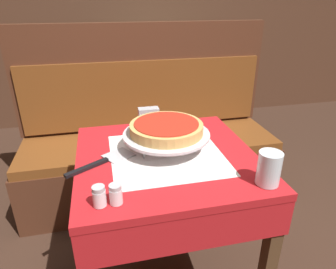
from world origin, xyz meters
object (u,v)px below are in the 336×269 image
(booth_bench, at_px, (150,151))
(condiment_caddy, at_px, (153,60))
(dining_table_rear, at_px, (160,76))
(water_glass_near, at_px, (269,168))
(dining_table_front, at_px, (166,177))
(deep_dish_pizza, at_px, (166,128))
(napkin_holder, at_px, (149,117))
(pepper_shaker, at_px, (116,194))
(pizza_server, at_px, (103,161))
(pizza_pan_stand, at_px, (166,135))
(salt_shaker, at_px, (99,196))

(booth_bench, relative_size, condiment_caddy, 9.96)
(dining_table_rear, distance_m, water_glass_near, 2.04)
(dining_table_front, bearing_deg, dining_table_rear, 79.31)
(deep_dish_pizza, bearing_deg, water_glass_near, -49.73)
(napkin_holder, bearing_deg, deep_dish_pizza, -83.61)
(dining_table_rear, height_order, booth_bench, booth_bench)
(deep_dish_pizza, bearing_deg, pepper_shaker, -125.56)
(booth_bench, bearing_deg, pizza_server, -110.93)
(water_glass_near, bearing_deg, booth_bench, 101.85)
(pizza_pan_stand, xyz_separation_m, pepper_shaker, (-0.23, -0.32, -0.03))
(pizza_pan_stand, distance_m, napkin_holder, 0.27)
(pizza_server, distance_m, salt_shaker, 0.27)
(condiment_caddy, bearing_deg, dining_table_rear, -46.52)
(booth_bench, xyz_separation_m, salt_shaker, (-0.33, -1.09, 0.45))
(pizza_server, bearing_deg, pepper_shaker, -82.81)
(pizza_pan_stand, bearing_deg, dining_table_front, -102.78)
(dining_table_rear, distance_m, pizza_server, 1.86)
(pepper_shaker, bearing_deg, deep_dish_pizza, 54.44)
(pizza_pan_stand, height_order, pizza_server, pizza_pan_stand)
(dining_table_front, bearing_deg, pepper_shaker, -128.64)
(dining_table_rear, height_order, salt_shaker, salt_shaker)
(deep_dish_pizza, relative_size, napkin_holder, 3.01)
(pizza_pan_stand, distance_m, deep_dish_pizza, 0.03)
(deep_dish_pizza, distance_m, condiment_caddy, 1.79)
(dining_table_rear, relative_size, pizza_pan_stand, 2.27)
(booth_bench, bearing_deg, pepper_shaker, -104.50)
(booth_bench, relative_size, pizza_server, 6.33)
(dining_table_rear, distance_m, booth_bench, 1.03)
(condiment_caddy, bearing_deg, booth_bench, -102.04)
(napkin_holder, bearing_deg, dining_table_rear, 76.32)
(water_glass_near, relative_size, condiment_caddy, 0.68)
(dining_table_front, xyz_separation_m, booth_bench, (0.06, 0.81, -0.31))
(booth_bench, bearing_deg, salt_shaker, -106.93)
(salt_shaker, xyz_separation_m, condiment_caddy, (0.55, 2.09, 0.00))
(booth_bench, distance_m, pizza_pan_stand, 0.90)
(pizza_server, relative_size, napkin_holder, 2.73)
(booth_bench, height_order, water_glass_near, booth_bench)
(dining_table_rear, bearing_deg, pepper_shaker, -105.21)
(deep_dish_pizza, height_order, pizza_server, deep_dish_pizza)
(pepper_shaker, bearing_deg, pizza_pan_stand, 54.44)
(booth_bench, distance_m, water_glass_near, 1.22)
(pizza_pan_stand, bearing_deg, water_glass_near, -49.73)
(dining_table_front, height_order, pizza_server, pizza_server)
(pepper_shaker, bearing_deg, water_glass_near, -0.63)
(booth_bench, bearing_deg, dining_table_rear, 73.97)
(pizza_server, bearing_deg, salt_shaker, -93.55)
(napkin_holder, bearing_deg, pizza_server, -125.83)
(dining_table_front, bearing_deg, pizza_pan_stand, 77.22)
(pizza_server, bearing_deg, booth_bench, 69.07)
(dining_table_rear, xyz_separation_m, pizza_server, (-0.59, -1.77, 0.11))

